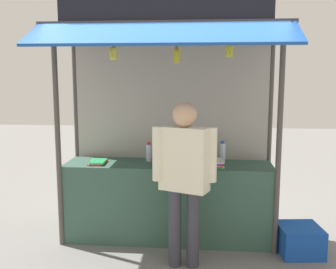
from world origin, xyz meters
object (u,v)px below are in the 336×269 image
at_px(water_bottle_far_right, 185,152).
at_px(water_bottle_front_right, 222,152).
at_px(banana_bunch_inner_right, 229,50).
at_px(magazine_stack_mid_right, 98,162).
at_px(magazine_stack_front_left, 176,163).
at_px(banana_bunch_inner_left, 113,53).
at_px(plastic_crate, 299,240).
at_px(magazine_stack_right, 215,164).
at_px(vendor_person, 184,170).
at_px(banana_bunch_rightmost, 177,56).
at_px(water_bottle_back_right, 149,152).

bearing_deg(water_bottle_far_right, water_bottle_front_right, -3.91).
distance_m(water_bottle_far_right, banana_bunch_inner_right, 1.41).
xyz_separation_m(magazine_stack_mid_right, magazine_stack_front_left, (0.93, -0.06, 0.02)).
relative_size(banana_bunch_inner_left, plastic_crate, 0.59).
relative_size(magazine_stack_front_left, banana_bunch_inner_right, 1.32).
xyz_separation_m(magazine_stack_right, magazine_stack_front_left, (-0.45, -0.03, 0.00)).
relative_size(magazine_stack_mid_right, banana_bunch_inner_left, 1.08).
height_order(magazine_stack_front_left, vendor_person, vendor_person).
distance_m(banana_bunch_inner_left, plastic_crate, 2.88).
relative_size(magazine_stack_mid_right, banana_bunch_rightmost, 0.96).
xyz_separation_m(magazine_stack_front_left, plastic_crate, (1.39, -0.14, -0.81)).
bearing_deg(vendor_person, banana_bunch_inner_left, 0.32).
bearing_deg(banana_bunch_rightmost, water_bottle_front_right, 46.91).
relative_size(magazine_stack_right, banana_bunch_inner_right, 1.34).
height_order(water_bottle_front_right, magazine_stack_front_left, water_bottle_front_right).
bearing_deg(magazine_stack_front_left, banana_bunch_inner_left, -158.15).
bearing_deg(magazine_stack_right, banana_bunch_rightmost, -146.04).
bearing_deg(banana_bunch_inner_right, water_bottle_far_right, 129.12).
bearing_deg(banana_bunch_rightmost, vendor_person, -70.69).
distance_m(magazine_stack_mid_right, plastic_crate, 2.46).
distance_m(banana_bunch_inner_right, banana_bunch_inner_left, 1.21).
relative_size(magazine_stack_mid_right, magazine_stack_right, 0.89).
xyz_separation_m(water_bottle_front_right, banana_bunch_inner_left, (-1.18, -0.55, 1.15)).
bearing_deg(vendor_person, magazine_stack_right, -97.98).
height_order(banana_bunch_inner_right, banana_bunch_inner_left, same).
bearing_deg(banana_bunch_inner_left, banana_bunch_rightmost, 0.18).
height_order(banana_bunch_inner_right, plastic_crate, banana_bunch_inner_right).
distance_m(water_bottle_far_right, plastic_crate, 1.64).
relative_size(magazine_stack_right, plastic_crate, 0.71).
xyz_separation_m(magazine_stack_front_left, vendor_person, (0.13, -0.55, 0.06)).
relative_size(water_bottle_far_right, magazine_stack_front_left, 0.71).
xyz_separation_m(magazine_stack_right, vendor_person, (-0.32, -0.58, 0.06)).
bearing_deg(plastic_crate, banana_bunch_inner_right, -171.94).
distance_m(water_bottle_front_right, magazine_stack_mid_right, 1.49).
bearing_deg(vendor_person, water_bottle_front_right, -95.01).
relative_size(magazine_stack_front_left, banana_bunch_inner_left, 1.20).
relative_size(magazine_stack_mid_right, magazine_stack_front_left, 0.90).
xyz_separation_m(vendor_person, plastic_crate, (1.26, 0.41, -0.87)).
distance_m(magazine_stack_right, plastic_crate, 1.25).
height_order(water_bottle_back_right, vendor_person, vendor_person).
bearing_deg(vendor_person, magazine_stack_mid_right, -8.86).
xyz_separation_m(banana_bunch_inner_right, banana_bunch_rightmost, (-0.54, 0.00, -0.06)).
xyz_separation_m(magazine_stack_mid_right, banana_bunch_rightmost, (0.95, -0.31, 1.22)).
xyz_separation_m(water_bottle_front_right, magazine_stack_mid_right, (-1.47, -0.24, -0.10)).
height_order(water_bottle_back_right, plastic_crate, water_bottle_back_right).
bearing_deg(water_bottle_far_right, magazine_stack_right, -39.70).
bearing_deg(banana_bunch_rightmost, magazine_stack_right, 33.96).
bearing_deg(vendor_person, water_bottle_back_right, -38.03).
bearing_deg(plastic_crate, magazine_stack_front_left, 174.27).
distance_m(magazine_stack_right, banana_bunch_rightmost, 1.31).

